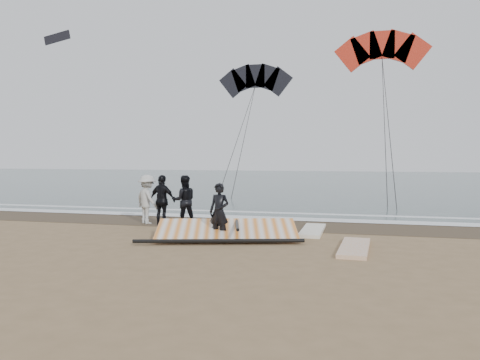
% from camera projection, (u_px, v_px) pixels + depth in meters
% --- Properties ---
extents(ground, '(120.00, 120.00, 0.00)m').
position_uv_depth(ground, '(248.00, 251.00, 11.65)').
color(ground, '#8C704C').
rests_on(ground, ground).
extents(sea, '(120.00, 54.00, 0.02)m').
position_uv_depth(sea, '(328.00, 181.00, 43.62)').
color(sea, '#233838').
rests_on(sea, ground).
extents(wet_sand, '(120.00, 2.80, 0.01)m').
position_uv_depth(wet_sand, '(278.00, 225.00, 16.01)').
color(wet_sand, '#4C3D2B').
rests_on(wet_sand, ground).
extents(foam_near, '(120.00, 0.90, 0.01)m').
position_uv_depth(foam_near, '(284.00, 219.00, 17.36)').
color(foam_near, white).
rests_on(foam_near, sea).
extents(foam_far, '(120.00, 0.45, 0.01)m').
position_uv_depth(foam_far, '(290.00, 213.00, 19.01)').
color(foam_far, white).
rests_on(foam_far, sea).
extents(man_main, '(0.65, 0.49, 1.61)m').
position_uv_depth(man_main, '(219.00, 212.00, 13.01)').
color(man_main, black).
rests_on(man_main, ground).
extents(board_white, '(0.83, 2.50, 0.10)m').
position_uv_depth(board_white, '(355.00, 248.00, 11.78)').
color(board_white, silver).
rests_on(board_white, ground).
extents(board_cream, '(0.66, 2.41, 0.10)m').
position_uv_depth(board_cream, '(313.00, 230.00, 14.49)').
color(board_cream, white).
rests_on(board_cream, ground).
extents(trio_cluster, '(2.55, 1.18, 1.72)m').
position_uv_depth(trio_cluster, '(163.00, 200.00, 15.96)').
color(trio_cluster, black).
rests_on(trio_cluster, ground).
extents(sail_rig, '(4.41, 2.69, 0.51)m').
position_uv_depth(sail_rig, '(226.00, 232.00, 13.28)').
color(sail_rig, black).
rests_on(sail_rig, ground).
extents(kite_red, '(7.54, 7.51, 17.56)m').
position_uv_depth(kite_red, '(382.00, 53.00, 33.55)').
color(kite_red, red).
rests_on(kite_red, ground).
extents(kite_dark, '(7.21, 8.36, 18.56)m').
position_uv_depth(kite_dark, '(255.00, 83.00, 40.42)').
color(kite_dark, black).
rests_on(kite_dark, ground).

